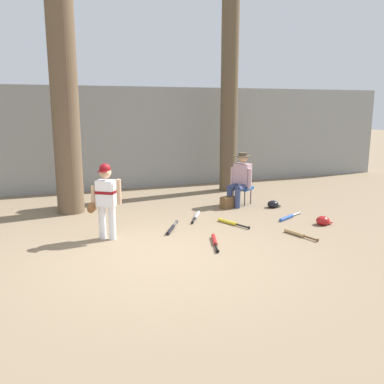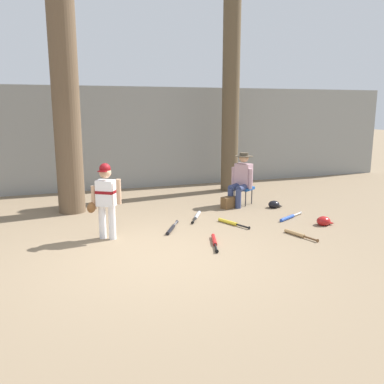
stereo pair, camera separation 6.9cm
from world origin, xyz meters
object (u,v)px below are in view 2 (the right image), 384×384
at_px(bat_yellow_trainer, 230,223).
at_px(batting_helmet_black, 274,205).
at_px(bat_red_barrel, 214,241).
at_px(bat_black_composite, 171,229).
at_px(tree_near_player, 66,107).
at_px(seated_spectator, 241,178).
at_px(folding_stool, 243,189).
at_px(tree_behind_spectator, 231,101).
at_px(young_ballplayer, 105,196).
at_px(bat_blue_youth, 289,217).
at_px(batting_helmet_red, 324,221).
at_px(bat_wood_tan, 297,234).
at_px(handbag_beside_stool, 229,202).
at_px(bat_aluminum_silver, 197,216).

relative_size(bat_yellow_trainer, batting_helmet_black, 2.50).
bearing_deg(bat_red_barrel, bat_black_composite, 117.39).
relative_size(tree_near_player, seated_spectator, 4.47).
relative_size(tree_near_player, folding_stool, 9.65).
bearing_deg(tree_near_player, bat_red_barrel, -54.75).
height_order(tree_behind_spectator, young_ballplayer, tree_behind_spectator).
bearing_deg(tree_behind_spectator, bat_blue_youth, -91.93).
height_order(tree_near_player, bat_blue_youth, tree_near_player).
xyz_separation_m(bat_red_barrel, batting_helmet_red, (2.38, 0.28, 0.04)).
bearing_deg(tree_near_player, seated_spectator, -10.11).
distance_m(tree_near_player, seated_spectator, 4.08).
bearing_deg(seated_spectator, folding_stool, 34.66).
bearing_deg(bat_yellow_trainer, seated_spectator, 56.65).
bearing_deg(bat_red_barrel, bat_wood_tan, -5.10).
relative_size(folding_stool, seated_spectator, 0.46).
bearing_deg(seated_spectator, handbag_beside_stool, -154.89).
distance_m(seated_spectator, bat_wood_tan, 2.51).
height_order(tree_behind_spectator, handbag_beside_stool, tree_behind_spectator).
xyz_separation_m(seated_spectator, batting_helmet_red, (0.76, -2.02, -0.56)).
distance_m(bat_aluminum_silver, batting_helmet_black, 1.93).
bearing_deg(folding_stool, batting_helmet_red, -71.76).
relative_size(young_ballplayer, bat_red_barrel, 1.65).
distance_m(tree_behind_spectator, handbag_beside_stool, 3.06).
xyz_separation_m(folding_stool, bat_wood_tan, (-0.18, -2.49, -0.33)).
relative_size(bat_yellow_trainer, batting_helmet_red, 2.38).
height_order(bat_yellow_trainer, batting_helmet_red, batting_helmet_red).
xyz_separation_m(tree_near_player, bat_yellow_trainer, (2.80, -2.02, -2.19)).
height_order(bat_blue_youth, bat_wood_tan, same).
bearing_deg(handbag_beside_stool, bat_blue_youth, -58.24).
bearing_deg(tree_near_player, bat_yellow_trainer, -35.85).
xyz_separation_m(young_ballplayer, bat_yellow_trainer, (2.37, 0.10, -0.71)).
distance_m(handbag_beside_stool, bat_aluminum_silver, 1.08).
height_order(folding_stool, bat_yellow_trainer, folding_stool).
bearing_deg(seated_spectator, bat_red_barrel, -125.12).
xyz_separation_m(seated_spectator, bat_red_barrel, (-1.61, -2.29, -0.61)).
height_order(tree_behind_spectator, bat_blue_youth, tree_behind_spectator).
relative_size(tree_near_player, handbag_beside_stool, 15.80).
xyz_separation_m(seated_spectator, batting_helmet_black, (0.58, -0.49, -0.57)).
distance_m(young_ballplayer, batting_helmet_red, 4.12).
relative_size(young_ballplayer, batting_helmet_black, 4.36).
bearing_deg(folding_stool, batting_helmet_black, -47.29).
distance_m(bat_wood_tan, bat_black_composite, 2.25).
distance_m(folding_stool, bat_blue_youth, 1.54).
xyz_separation_m(bat_wood_tan, bat_aluminum_silver, (-1.23, 1.74, 0.00)).
distance_m(tree_near_player, bat_blue_youth, 5.07).
bearing_deg(seated_spectator, bat_yellow_trainer, -123.35).
bearing_deg(batting_helmet_red, bat_wood_tan, -154.48).
distance_m(young_ballplayer, folding_stool, 3.70).
bearing_deg(bat_red_barrel, handbag_beside_stool, 59.91).
height_order(bat_wood_tan, bat_aluminum_silver, same).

